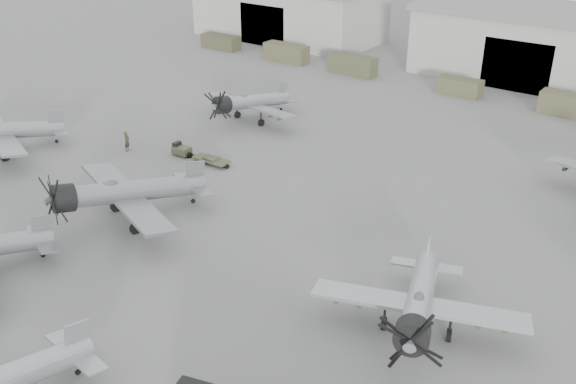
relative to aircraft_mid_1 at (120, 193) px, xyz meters
name	(u,v)px	position (x,y,z in m)	size (l,w,h in m)	color
ground	(188,327)	(12.56, -6.11, -2.45)	(220.00, 220.00, 0.00)	#555553
hangar_left	(289,9)	(-25.44, 55.85, 1.92)	(29.00, 14.80, 8.70)	#A1A197
hangar_center	(536,44)	(12.56, 55.85, 1.92)	(29.00, 14.80, 8.70)	#A1A197
support_truck_0	(221,42)	(-29.23, 43.89, -1.45)	(6.11, 2.20, 2.00)	#3E3D28
support_truck_1	(286,53)	(-17.24, 43.89, -1.26)	(6.45, 2.20, 2.38)	#48482F
support_truck_2	(352,65)	(-6.64, 43.89, -1.24)	(6.38, 2.20, 2.41)	#43442D
support_truck_3	(460,87)	(7.98, 43.89, -1.47)	(5.06, 2.20, 1.96)	#4A4A30
support_truck_4	(569,105)	(20.24, 43.89, -1.26)	(6.00, 2.20, 2.39)	#4B4A31
aircraft_mid_1	(120,193)	(0.00, 0.00, 0.00)	(13.34, 12.04, 5.38)	gray
aircraft_mid_2	(419,304)	(23.41, 0.94, -0.26)	(11.97, 10.79, 4.82)	#A1A4A9
aircraft_far_0	(248,103)	(-6.14, 22.11, -0.31)	(11.84, 10.66, 4.71)	gray
tug_trailer	(193,154)	(-4.15, 11.73, -1.99)	(6.13, 1.45, 1.23)	#40452D
ground_crew	(127,141)	(-10.40, 9.49, -1.49)	(0.70, 0.46, 1.92)	#353925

